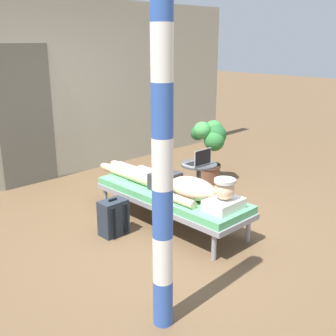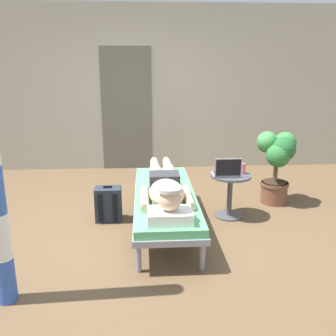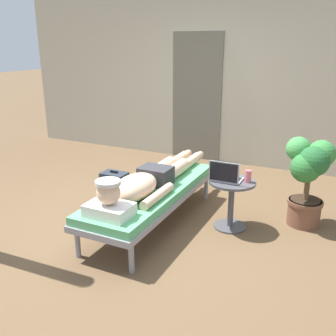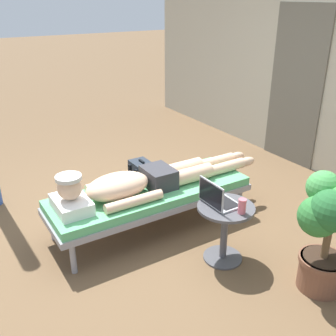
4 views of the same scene
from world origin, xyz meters
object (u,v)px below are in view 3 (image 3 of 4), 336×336
Objects in this scene: side_table at (231,196)px; potted_plant at (309,172)px; lounge_chair at (152,193)px; laptop at (225,176)px; person_reclining at (147,181)px; drink_glass at (248,176)px; backpack at (115,189)px.

potted_plant is (0.69, 0.40, 0.25)m from side_table.
potted_plant reaches higher than side_table.
lounge_chair is 0.83m from side_table.
lounge_chair is 6.44× the size of laptop.
side_table reaches higher than lounge_chair.
person_reclining is at bearing -152.09° from potted_plant.
laptop is 0.33× the size of potted_plant.
potted_plant is at bearing 24.53° from lounge_chair.
drink_glass is (0.15, 0.03, 0.23)m from side_table.
laptop is at bearing -1.32° from backpack.
backpack is (-1.37, 0.03, -0.39)m from laptop.
drink_glass is 0.29× the size of backpack.
person_reclining reaches higher than side_table.
side_table is 1.44m from backpack.
drink_glass is (0.94, 0.42, 0.07)m from person_reclining.
backpack is (-1.43, -0.02, -0.16)m from side_table.
side_table is at bearing 0.78° from backpack.
backpack is at bearing 150.65° from person_reclining.
lounge_chair is at bearing -163.03° from laptop.
potted_plant reaches higher than lounge_chair.
person_reclining is 0.80m from laptop.
lounge_chair is 1.02m from drink_glass.
side_table is at bearing 19.13° from lounge_chair.
laptop is (-0.06, -0.05, 0.23)m from side_table.
potted_plant reaches higher than laptop.
person_reclining reaches higher than lounge_chair.
side_table is 0.83m from potted_plant.
backpack is (-1.58, -0.05, -0.39)m from drink_glass.
person_reclining is at bearing -156.07° from drink_glass.
side_table is at bearing -149.81° from potted_plant.
person_reclining reaches higher than backpack.
backpack is at bearing 178.68° from laptop.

